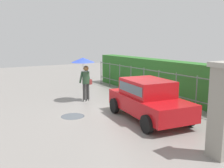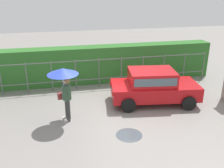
{
  "view_description": "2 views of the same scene",
  "coord_description": "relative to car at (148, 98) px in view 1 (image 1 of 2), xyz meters",
  "views": [
    {
      "loc": [
        8.62,
        -5.73,
        2.95
      ],
      "look_at": [
        -0.11,
        -0.38,
        1.15
      ],
      "focal_mm": 40.7,
      "sensor_mm": 36.0,
      "label": 1
    },
    {
      "loc": [
        -2.44,
        -9.21,
        4.79
      ],
      "look_at": [
        -0.45,
        -0.09,
        1.15
      ],
      "focal_mm": 40.43,
      "sensor_mm": 36.0,
      "label": 2
    }
  ],
  "objects": [
    {
      "name": "pedestrian",
      "position": [
        -3.76,
        -0.83,
        0.82
      ],
      "size": [
        1.11,
        1.11,
        2.1
      ],
      "rotation": [
        0.0,
        0.0,
        -2.96
      ],
      "color": "#333333",
      "rests_on": "ground"
    },
    {
      "name": "hedge_row",
      "position": [
        -1.99,
        3.12,
        0.15
      ],
      "size": [
        12.48,
        0.9,
        1.9
      ],
      "primitive_type": "cube",
      "color": "#2D6B28",
      "rests_on": "ground"
    },
    {
      "name": "fence_section",
      "position": [
        -1.99,
        2.28,
        0.02
      ],
      "size": [
        11.53,
        0.05,
        1.5
      ],
      "color": "#59605B",
      "rests_on": "ground"
    },
    {
      "name": "gate_pillar",
      "position": [
        3.44,
        -0.52,
        0.44
      ],
      "size": [
        0.6,
        0.6,
        2.42
      ],
      "color": "gray",
      "rests_on": "ground"
    },
    {
      "name": "car",
      "position": [
        0.0,
        0.0,
        0.0
      ],
      "size": [
        3.9,
        2.26,
        1.48
      ],
      "rotation": [
        0.0,
        0.0,
        -0.13
      ],
      "color": "#B71116",
      "rests_on": "ground"
    },
    {
      "name": "ground_plane",
      "position": [
        -1.45,
        -0.25,
        -0.8
      ],
      "size": [
        40.0,
        40.0,
        0.0
      ],
      "primitive_type": "plane",
      "color": "gray"
    },
    {
      "name": "puddle_near",
      "position": [
        -1.73,
        -2.32,
        -0.8
      ],
      "size": [
        0.92,
        0.92,
        0.0
      ],
      "primitive_type": "cylinder",
      "color": "#4C545B",
      "rests_on": "ground"
    }
  ]
}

